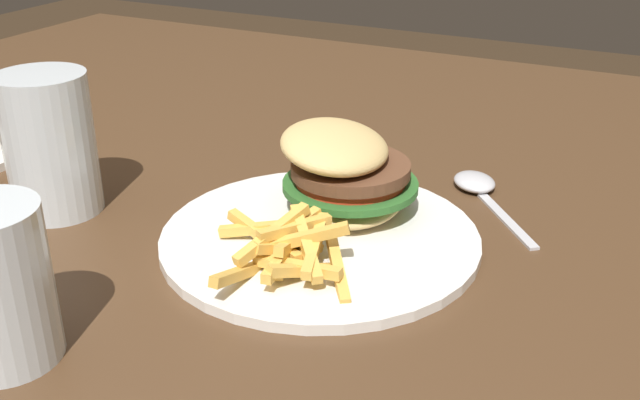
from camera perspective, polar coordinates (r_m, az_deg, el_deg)
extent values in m
cube|color=#4C331E|center=(0.87, -10.06, 0.86)|extent=(1.32, 1.43, 0.03)
cylinder|color=#392616|center=(1.81, -14.76, 0.71)|extent=(0.07, 0.07, 0.72)
cylinder|color=white|center=(0.70, 0.00, -2.90)|extent=(0.30, 0.30, 0.01)
ellipsoid|color=#DBB770|center=(0.74, 2.30, 0.06)|extent=(0.15, 0.13, 0.02)
cylinder|color=#2D6628|center=(0.73, 2.32, 1.17)|extent=(0.16, 0.16, 0.01)
cylinder|color=red|center=(0.73, 2.33, 1.71)|extent=(0.13, 0.13, 0.01)
cylinder|color=brown|center=(0.73, 2.34, 2.43)|extent=(0.14, 0.14, 0.01)
ellipsoid|color=#DBB770|center=(0.72, 1.14, 4.16)|extent=(0.15, 0.13, 0.05)
cube|color=gold|center=(0.66, -3.18, -3.51)|extent=(0.04, 0.06, 0.01)
cube|color=gold|center=(0.66, -2.10, -2.26)|extent=(0.06, 0.03, 0.02)
cube|color=gold|center=(0.65, -3.33, -4.03)|extent=(0.07, 0.05, 0.01)
cube|color=gold|center=(0.65, -1.28, -3.78)|extent=(0.06, 0.05, 0.02)
cube|color=gold|center=(0.64, -2.64, -3.99)|extent=(0.06, 0.02, 0.02)
cube|color=gold|center=(0.68, -4.11, -2.12)|extent=(0.04, 0.09, 0.02)
cube|color=gold|center=(0.62, -3.11, -4.69)|extent=(0.07, 0.02, 0.01)
cube|color=gold|center=(0.63, -0.37, -3.44)|extent=(0.09, 0.03, 0.02)
cube|color=gold|center=(0.68, -4.37, -2.77)|extent=(0.03, 0.08, 0.03)
cube|color=gold|center=(0.65, -2.40, -3.68)|extent=(0.07, 0.04, 0.03)
cube|color=gold|center=(0.63, -1.09, -3.26)|extent=(0.07, 0.06, 0.03)
cube|color=gold|center=(0.65, -2.00, -3.17)|extent=(0.08, 0.02, 0.03)
cube|color=gold|center=(0.62, -1.76, -5.10)|extent=(0.01, 0.08, 0.01)
cube|color=gold|center=(0.64, -1.93, -2.11)|extent=(0.07, 0.04, 0.01)
cube|color=gold|center=(0.62, -6.05, -5.55)|extent=(0.08, 0.01, 0.03)
cube|color=gold|center=(0.63, 1.35, -5.20)|extent=(0.07, 0.05, 0.03)
cube|color=gold|center=(0.62, -1.26, -5.37)|extent=(0.07, 0.04, 0.03)
cube|color=gold|center=(0.64, -3.66, -2.59)|extent=(0.08, 0.03, 0.03)
cube|color=gold|center=(0.63, -1.00, -2.86)|extent=(0.04, 0.07, 0.03)
cylinder|color=silver|center=(0.79, -19.89, 4.02)|extent=(0.09, 0.09, 0.14)
cylinder|color=#B26B19|center=(0.79, -19.84, 3.65)|extent=(0.08, 0.08, 0.13)
ellipsoid|color=silver|center=(0.83, 11.68, 1.38)|extent=(0.07, 0.07, 0.01)
cube|color=silver|center=(0.77, 14.02, -1.49)|extent=(0.10, 0.08, 0.00)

